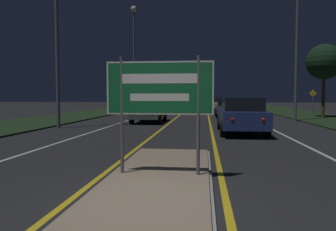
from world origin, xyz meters
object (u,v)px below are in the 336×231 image
warning_sign (313,100)px  streetlight_left_far (134,40)px  car_approaching_1 (143,104)px  car_approaching_0 (149,111)px  car_receding_0 (241,115)px  streetlight_right_near (297,20)px  car_receding_3 (238,102)px  highway_sign (160,92)px  car_receding_2 (220,104)px  car_receding_1 (228,108)px

warning_sign → streetlight_left_far: bearing=157.0°
car_approaching_1 → car_approaching_0: bearing=-78.0°
streetlight_left_far → car_approaching_1: 7.11m
streetlight_left_far → car_approaching_1: (0.69, 1.54, -6.90)m
car_receding_0 → streetlight_left_far: bearing=114.4°
car_approaching_1 → streetlight_right_near: bearing=-49.0°
car_receding_3 → warning_sign: warning_sign is taller
highway_sign → warning_sign: size_ratio=1.11×
car_receding_0 → car_receding_3: size_ratio=1.05×
streetlight_left_far → car_receding_2: size_ratio=2.51×
car_receding_0 → car_approaching_1: 23.21m
car_receding_2 → car_approaching_0: car_receding_2 is taller
warning_sign → car_receding_2: bearing=124.6°
streetlight_right_near → car_receding_1: bearing=137.3°
highway_sign → car_receding_0: (2.49, 8.25, -0.89)m
highway_sign → streetlight_right_near: (6.67, 15.37, 4.69)m
car_approaching_0 → car_approaching_1: car_approaching_0 is taller
streetlight_left_far → car_receding_1: (9.35, -9.31, -6.90)m
car_receding_1 → car_receding_3: 26.03m
car_receding_0 → car_receding_3: bearing=84.4°
car_receding_1 → car_receding_2: (-0.08, 12.57, 0.04)m
streetlight_right_near → car_receding_1: size_ratio=2.56×
highway_sign → car_receding_1: highway_sign is taller
streetlight_right_near → car_receding_2: 17.64m
car_approaching_1 → warning_sign: size_ratio=2.00×
car_receding_2 → car_approaching_0: (-5.17, -17.69, -0.04)m
car_receding_1 → car_approaching_0: (-5.25, -5.12, -0.00)m
highway_sign → car_receding_0: size_ratio=0.50×
streetlight_right_near → car_approaching_0: 10.92m
streetlight_right_near → car_approaching_0: (-9.22, -1.46, -5.67)m
car_receding_0 → car_approaching_0: (-5.04, 5.65, -0.09)m
car_approaching_1 → warning_sign: warning_sign is taller
car_receding_3 → car_approaching_1: (-12.00, -14.96, -0.03)m
streetlight_left_far → car_receding_0: bearing=-65.6°
highway_sign → warning_sign: bearing=65.7°
car_receding_0 → car_approaching_0: bearing=131.7°
highway_sign → car_receding_2: highway_sign is taller
highway_sign → car_approaching_1: (-5.95, 29.87, -0.99)m
highway_sign → car_receding_3: (6.05, 44.83, -0.96)m
warning_sign → car_receding_0: bearing=-118.5°
streetlight_left_far → streetlight_right_near: size_ratio=1.06×
car_receding_1 → car_approaching_0: size_ratio=0.91×
car_receding_1 → car_receding_3: (3.35, 25.81, 0.02)m
streetlight_right_near → car_receding_1: streetlight_right_near is taller
streetlight_left_far → warning_sign: (16.29, -6.91, -6.29)m
car_receding_0 → car_receding_3: (3.56, 36.58, -0.06)m
streetlight_left_far → warning_sign: 18.78m
car_receding_3 → warning_sign: (3.60, -23.42, 0.59)m
car_approaching_0 → highway_sign: bearing=-79.6°
car_approaching_0 → car_approaching_1: 16.33m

